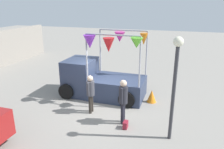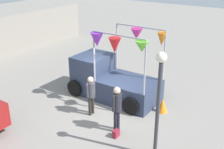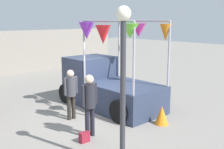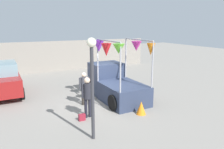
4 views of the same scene
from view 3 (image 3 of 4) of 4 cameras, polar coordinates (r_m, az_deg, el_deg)
ground_plane at (r=9.84m, az=-4.38°, el=-8.38°), size 60.00×60.00×0.00m
vendor_truck at (r=10.76m, az=-1.27°, el=-1.69°), size 2.40×4.12×3.27m
person_customer at (r=7.87m, az=-4.60°, el=-5.06°), size 0.53×0.34×1.79m
person_vendor at (r=9.33m, az=-8.36°, el=-3.08°), size 0.53×0.34×1.67m
handbag at (r=7.85m, az=-5.62°, el=-12.55°), size 0.28×0.16×0.28m
street_lamp at (r=5.92m, az=2.27°, el=2.10°), size 0.32×0.32×3.57m
folded_kite_bundle_tangerine at (r=9.12m, az=10.07°, el=-8.14°), size 0.61×0.61×0.60m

